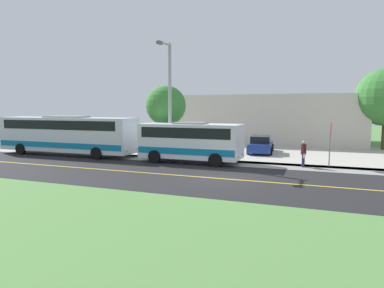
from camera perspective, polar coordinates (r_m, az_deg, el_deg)
The scene contains 13 objects.
ground_plane at distance 18.02m, azimuth 4.57°, elevation -5.90°, with size 120.00×120.00×0.00m, color #548442.
road_surface at distance 18.02m, azimuth 4.57°, elevation -5.89°, with size 8.00×100.00×0.01m, color black.
sidewalk at distance 22.98m, azimuth 8.15°, elevation -3.30°, with size 2.40×100.00×0.01m, color gray.
parking_lot_surface at distance 29.65m, azimuth 16.83°, elevation -1.37°, with size 14.00×36.00×0.01m, color #B2ADA3.
road_centre_line at distance 18.02m, azimuth 4.57°, elevation -5.88°, with size 0.16×100.00×0.00m, color gold.
shuttle_bus_front at distance 23.12m, azimuth -0.22°, elevation 0.66°, with size 2.79×7.11×2.79m.
transit_bus_rear at distance 28.58m, azimuth -20.58°, elevation 1.69°, with size 2.68×11.99×3.13m.
pedestrian_with_bags at distance 22.47m, azimuth 18.53°, elevation -1.47°, with size 0.72×0.34×1.68m.
stop_sign at distance 23.14m, azimuth 22.58°, elevation 1.24°, with size 0.76×0.07×2.88m.
street_light_pole at distance 23.98m, azimuth -3.92°, elevation 8.06°, with size 1.97×0.24×8.29m.
parked_car_near at distance 28.68m, azimuth 11.67°, elevation -0.10°, with size 4.53×2.29×1.45m.
tree_curbside at distance 26.86m, azimuth -4.46°, elevation 6.50°, with size 3.20×3.20×5.55m.
commercial_building at distance 38.86m, azimuth 11.45°, elevation 4.29°, with size 10.00×21.46×5.12m, color beige.
Camera 1 is at (16.95, 4.82, 3.78)m, focal length 31.20 mm.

